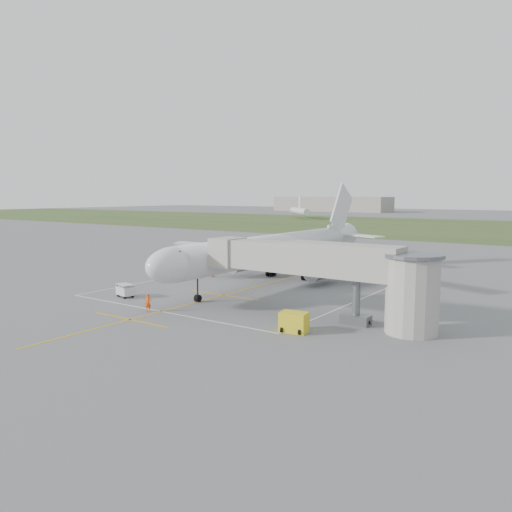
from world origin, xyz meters
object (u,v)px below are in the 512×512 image
Objects in this scene: jet_bridge at (334,270)px; gpu_unit at (294,322)px; baggage_cart at (125,290)px; ramp_worker_wing at (214,270)px; airliner at (274,249)px; ramp_worker_nose at (148,303)px.

gpu_unit is (-1.02, -5.33, -3.90)m from jet_bridge.
baggage_cart is at bearing -171.03° from jet_bridge.
jet_bridge is 28.43m from ramp_worker_wing.
airliner reaches higher than ramp_worker_wing.
airliner reaches higher than gpu_unit.
ramp_worker_nose is at bearing 178.04° from gpu_unit.
ramp_worker_nose is (-16.75, -7.24, -3.85)m from jet_bridge.
ramp_worker_nose is 21.78m from ramp_worker_wing.
jet_bridge reaches higher than baggage_cart.
jet_bridge is 13.15× the size of ramp_worker_nose.
baggage_cart is (-24.18, -3.81, -3.98)m from jet_bridge.
gpu_unit is at bearing -161.96° from ramp_worker_wing.
airliner is 21.22m from jet_bridge.
airliner is 26.27× the size of ramp_worker_nose.
ramp_worker_nose is 0.93× the size of ramp_worker_wing.
airliner is at bearing 118.02° from gpu_unit.
ramp_worker_nose is at bearing -11.21° from baggage_cart.
ramp_worker_wing is at bearing 152.76° from jet_bridge.
ramp_worker_wing is (-9.33, -1.35, -3.44)m from airliner.
ramp_worker_wing is (-0.88, 16.71, 0.19)m from baggage_cart.
ramp_worker_nose is (-1.03, -21.49, -3.50)m from airliner.
jet_bridge is at bearing 22.52° from baggage_cart.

